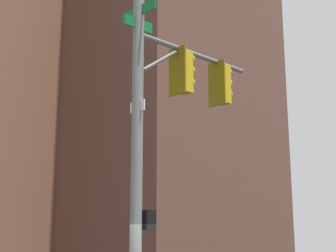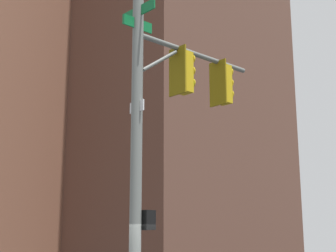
% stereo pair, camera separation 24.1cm
% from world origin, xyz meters
% --- Properties ---
extents(signal_pole_assembly, '(4.00, 1.16, 7.41)m').
position_xyz_m(signal_pole_assembly, '(-0.98, -0.03, 4.80)').
color(signal_pole_assembly, slate).
rests_on(signal_pole_assembly, ground_plane).
extents(building_brick_midblock, '(18.56, 18.28, 41.53)m').
position_xyz_m(building_brick_midblock, '(-25.27, -22.20, 20.77)').
color(building_brick_midblock, brown).
rests_on(building_brick_midblock, ground_plane).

